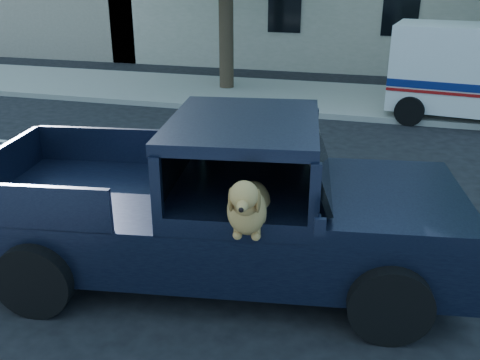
% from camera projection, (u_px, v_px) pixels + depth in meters
% --- Properties ---
extents(ground, '(120.00, 120.00, 0.00)m').
position_uv_depth(ground, '(304.00, 263.00, 7.10)').
color(ground, black).
rests_on(ground, ground).
extents(far_sidewalk, '(60.00, 4.00, 0.15)m').
position_uv_depth(far_sidewalk, '(356.00, 100.00, 15.29)').
color(far_sidewalk, gray).
rests_on(far_sidewalk, ground).
extents(lane_stripes, '(21.60, 0.14, 0.01)m').
position_uv_depth(lane_stripes, '(445.00, 184.00, 9.64)').
color(lane_stripes, silver).
rests_on(lane_stripes, ground).
extents(pickup_truck, '(5.96, 3.20, 2.04)m').
position_uv_depth(pickup_truck, '(214.00, 224.00, 6.63)').
color(pickup_truck, black).
rests_on(pickup_truck, ground).
extents(mail_truck, '(4.51, 2.66, 2.35)m').
position_uv_depth(mail_truck, '(477.00, 81.00, 13.13)').
color(mail_truck, silver).
rests_on(mail_truck, ground).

